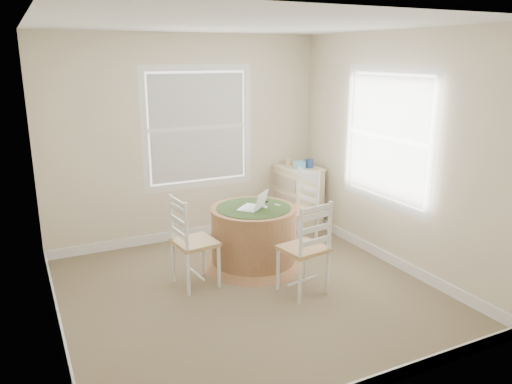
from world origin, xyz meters
TOP-DOWN VIEW (x-y plane):
  - room at (0.17, 0.16)m, footprint 3.64×3.64m
  - round_table at (0.35, 0.59)m, footprint 1.15×1.15m
  - chair_left at (-0.41, 0.41)m, footprint 0.44×0.46m
  - chair_near at (0.50, -0.23)m, footprint 0.48×0.46m
  - chair_right at (1.09, 0.88)m, footprint 0.45×0.47m
  - laptop at (0.33, 0.56)m, footprint 0.40×0.40m
  - mouse at (0.47, 0.54)m, footprint 0.07×0.10m
  - phone at (0.64, 0.55)m, footprint 0.07×0.10m
  - keys at (0.56, 0.72)m, footprint 0.07×0.06m
  - corner_chest at (1.48, 1.52)m, footprint 0.55×0.68m
  - tissue_box at (1.43, 1.40)m, footprint 0.13×0.13m
  - box_yellow at (1.51, 1.55)m, footprint 0.16×0.11m
  - box_blue at (1.59, 1.38)m, footprint 0.09×0.09m
  - cup_cream at (1.43, 1.70)m, footprint 0.07×0.07m

SIDE VIEW (x-z plane):
  - round_table at x=0.35m, z-range 0.03..0.73m
  - corner_chest at x=1.48m, z-range 0.00..0.87m
  - chair_left at x=-0.41m, z-range 0.00..0.95m
  - chair_near at x=0.50m, z-range 0.00..0.95m
  - chair_right at x=1.09m, z-range 0.00..0.95m
  - phone at x=0.64m, z-range 0.68..0.70m
  - keys at x=0.56m, z-range 0.68..0.71m
  - mouse at x=0.47m, z-range 0.68..0.71m
  - laptop at x=0.33m, z-range 0.61..0.83m
  - box_yellow at x=1.51m, z-range 0.87..0.93m
  - cup_cream at x=1.43m, z-range 0.87..0.96m
  - tissue_box at x=1.43m, z-range 0.87..0.97m
  - box_blue at x=1.59m, z-range 0.87..0.99m
  - room at x=0.17m, z-range -0.02..2.62m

